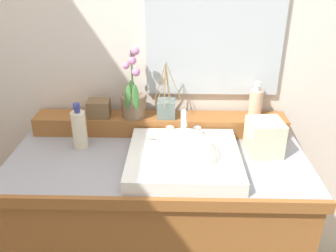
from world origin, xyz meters
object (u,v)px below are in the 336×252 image
(soap_dispenser, at_px, (256,102))
(reed_diffuser, at_px, (166,108))
(potted_plant, at_px, (133,99))
(trinket_box, at_px, (99,108))
(sink_basin, at_px, (184,163))
(soap_bar, at_px, (155,136))
(tissue_box, at_px, (264,137))
(lotion_bottle, at_px, (79,129))

(soap_dispenser, xyz_separation_m, reed_diffuser, (-0.39, -0.03, -0.02))
(potted_plant, xyz_separation_m, reed_diffuser, (0.14, -0.00, -0.04))
(trinket_box, bearing_deg, reed_diffuser, -1.18)
(potted_plant, relative_size, reed_diffuser, 1.26)
(sink_basin, height_order, reed_diffuser, reed_diffuser)
(soap_bar, height_order, potted_plant, potted_plant)
(tissue_box, bearing_deg, soap_bar, 178.65)
(sink_basin, height_order, tissue_box, sink_basin)
(sink_basin, relative_size, potted_plant, 1.35)
(soap_dispenser, xyz_separation_m, lotion_bottle, (-0.73, -0.17, -0.06))
(potted_plant, bearing_deg, trinket_box, -178.26)
(tissue_box, bearing_deg, soap_dispenser, 91.14)
(soap_bar, xyz_separation_m, trinket_box, (-0.25, 0.15, 0.05))
(lotion_bottle, bearing_deg, reed_diffuser, 21.51)
(tissue_box, bearing_deg, trinket_box, 166.81)
(soap_bar, distance_m, soap_dispenser, 0.47)
(trinket_box, bearing_deg, lotion_bottle, -113.82)
(trinket_box, bearing_deg, soap_dispenser, 1.08)
(soap_bar, bearing_deg, lotion_bottle, 177.11)
(soap_bar, bearing_deg, soap_dispenser, 23.04)
(trinket_box, distance_m, lotion_bottle, 0.15)
(potted_plant, height_order, tissue_box, potted_plant)
(potted_plant, height_order, lotion_bottle, potted_plant)
(soap_dispenser, xyz_separation_m, trinket_box, (-0.68, -0.03, -0.03))
(reed_diffuser, bearing_deg, potted_plant, 179.09)
(soap_bar, distance_m, lotion_bottle, 0.31)
(soap_dispenser, height_order, reed_diffuser, reed_diffuser)
(soap_dispenser, bearing_deg, tissue_box, -88.86)
(trinket_box, relative_size, tissue_box, 0.68)
(potted_plant, bearing_deg, reed_diffuser, -0.91)
(soap_bar, height_order, tissue_box, tissue_box)
(potted_plant, relative_size, tissue_box, 2.23)
(soap_dispenser, bearing_deg, trinket_box, -177.28)
(trinket_box, bearing_deg, sink_basin, -38.43)
(sink_basin, bearing_deg, reed_diffuser, 104.83)
(sink_basin, xyz_separation_m, soap_bar, (-0.11, 0.12, 0.05))
(soap_bar, relative_size, reed_diffuser, 0.29)
(soap_bar, xyz_separation_m, lotion_bottle, (-0.31, 0.02, 0.02))
(sink_basin, distance_m, potted_plant, 0.38)
(sink_basin, relative_size, soap_dispenser, 2.74)
(soap_bar, xyz_separation_m, potted_plant, (-0.10, 0.15, 0.09))
(potted_plant, distance_m, lotion_bottle, 0.26)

